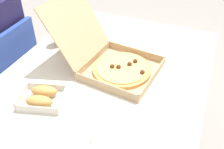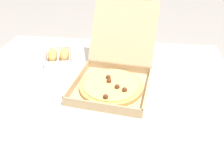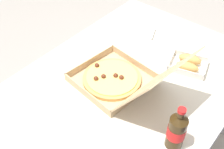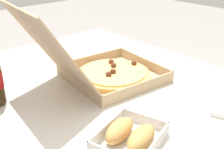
# 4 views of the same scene
# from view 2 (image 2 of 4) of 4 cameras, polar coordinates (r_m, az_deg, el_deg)

# --- Properties ---
(dining_table) EXTENTS (1.34, 0.98, 0.72)m
(dining_table) POSITION_cam_2_polar(r_m,az_deg,el_deg) (1.20, -3.01, -4.12)
(dining_table) COLOR silver
(dining_table) RESTS_ON ground_plane
(chair) EXTENTS (0.40, 0.40, 0.83)m
(chair) POSITION_cam_2_polar(r_m,az_deg,el_deg) (1.90, 2.76, 4.19)
(chair) COLOR #2D4CAD
(chair) RESTS_ON ground_plane
(diner_person) EXTENTS (0.36, 0.41, 1.15)m
(diner_person) POSITION_cam_2_polar(r_m,az_deg,el_deg) (1.87, 3.07, 10.63)
(diner_person) COLOR #333847
(diner_person) RESTS_ON ground_plane
(pizza_box_open) EXTENTS (0.40, 0.56, 0.33)m
(pizza_box_open) POSITION_cam_2_polar(r_m,az_deg,el_deg) (1.11, 0.41, -0.20)
(pizza_box_open) COLOR tan
(pizza_box_open) RESTS_ON dining_table
(bread_side_box) EXTENTS (0.20, 0.22, 0.06)m
(bread_side_box) POSITION_cam_2_polar(r_m,az_deg,el_deg) (1.37, -12.83, 4.45)
(bread_side_box) COLOR white
(bread_side_box) RESTS_ON dining_table
(cola_bottle) EXTENTS (0.07, 0.07, 0.22)m
(cola_bottle) POSITION_cam_2_polar(r_m,az_deg,el_deg) (1.43, 7.21, 9.24)
(cola_bottle) COLOR #33230F
(cola_bottle) RESTS_ON dining_table
(paper_menu) EXTENTS (0.26, 0.23, 0.00)m
(paper_menu) POSITION_cam_2_polar(r_m,az_deg,el_deg) (1.57, -19.58, 6.04)
(paper_menu) COLOR white
(paper_menu) RESTS_ON dining_table
(napkin_pile) EXTENTS (0.14, 0.14, 0.02)m
(napkin_pile) POSITION_cam_2_polar(r_m,az_deg,el_deg) (1.15, -23.35, -4.20)
(napkin_pile) COLOR white
(napkin_pile) RESTS_ON dining_table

